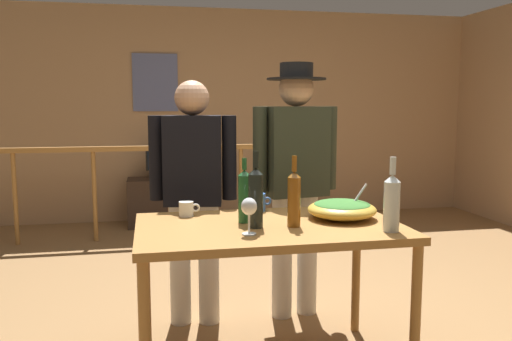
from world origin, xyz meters
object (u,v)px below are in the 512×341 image
Objects in this scene: tv_console at (168,201)px; wine_bottle_amber at (294,198)px; flat_screen_tv at (167,159)px; wine_bottle_dark at (256,196)px; mug_blue at (258,202)px; stair_railing at (187,174)px; wine_bottle_green at (244,195)px; salad_bowl at (342,208)px; person_standing_left at (193,185)px; wine_bottle_clear at (392,202)px; serving_table at (269,239)px; wine_glass at (249,208)px; person_standing_right at (296,169)px; mug_white at (187,209)px; framed_picture at (155,83)px.

wine_bottle_amber is (0.51, -3.56, 0.66)m from tv_console.
flat_screen_tv is 3.53m from wine_bottle_dark.
flat_screen_tv is at bearing 97.44° from mug_blue.
mug_blue is at bearing 76.68° from wine_bottle_dark.
stair_railing is 11.49× the size of wine_bottle_green.
person_standing_left reaches higher than salad_bowl.
stair_railing is at bearing -72.71° from tv_console.
wine_bottle_dark reaches higher than wine_bottle_clear.
wine_bottle_green is (-0.03, 0.12, -0.01)m from wine_bottle_dark.
serving_table is at bearing 33.30° from wine_bottle_dark.
wine_glass is 0.89m from person_standing_left.
wine_bottle_clear reaches higher than tv_console.
wine_glass is (-0.14, -0.19, 0.20)m from serving_table.
wine_bottle_amber reaches higher than wine_glass.
flat_screen_tv is 0.31× the size of person_standing_left.
stair_railing is 8.06× the size of flat_screen_tv.
wine_bottle_dark reaches higher than flat_screen_tv.
flat_screen_tv is 2.87m from person_standing_right.
stair_railing reaches higher than flat_screen_tv.
wine_bottle_green is 0.20× the size of person_standing_right.
person_standing_left is 0.93× the size of person_standing_right.
tv_console is at bearing 107.29° from stair_railing.
stair_railing reaches higher than tv_console.
person_standing_right is (0.32, 0.35, 0.14)m from mug_blue.
wine_bottle_clear is (0.65, -0.33, 0.00)m from wine_bottle_green.
stair_railing reaches higher than salad_bowl.
mug_white is (0.00, -3.18, 0.06)m from flat_screen_tv.
tv_console is (0.11, -0.29, -1.36)m from framed_picture.
serving_table is at bearing -35.14° from mug_white.
wine_glass is 0.99m from person_standing_right.
flat_screen_tv is at bearing -90.00° from tv_console.
wine_bottle_dark is at bearing -146.70° from serving_table.
wine_bottle_amber is 0.43m from mug_blue.
serving_table is at bearing 154.20° from wine_bottle_clear.
person_standing_left is (-0.21, 0.62, -0.04)m from wine_bottle_green.
wine_bottle_dark is at bearing -167.84° from salad_bowl.
serving_table is at bearing -85.76° from stair_railing.
wine_bottle_dark reaches higher than salad_bowl.
person_standing_right is at bearing 47.70° from mug_blue.
wine_glass is 1.53× the size of mug_white.
wine_bottle_amber reaches higher than wine_bottle_green.
flat_screen_tv is 3.48m from serving_table.
serving_table is 3.99× the size of wine_bottle_green.
tv_console is 5.15× the size of wine_glass.
person_standing_right is (0.22, 0.75, 0.05)m from wine_bottle_amber.
mug_blue is (-0.10, 0.41, -0.09)m from wine_bottle_amber.
stair_railing is 2.23m from person_standing_left.
flat_screen_tv is at bearing 94.04° from wine_glass.
stair_railing is 3.00m from wine_bottle_amber.
person_standing_right is at bearing -75.51° from tv_console.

